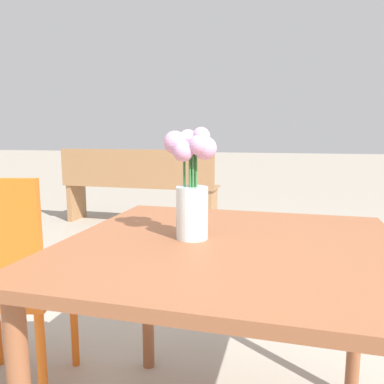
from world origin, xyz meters
TOP-DOWN VIEW (x-y plane):
  - table_front at (0.00, 0.00)m, footprint 0.97×0.92m
  - flower_vase at (-0.12, 0.01)m, footprint 0.16×0.12m
  - cafe_chair at (-0.83, 0.05)m, footprint 0.48×0.48m
  - bench_near at (-1.41, 2.85)m, footprint 1.79×0.41m

SIDE VIEW (x-z plane):
  - bench_near at x=-1.41m, z-range 0.04..0.89m
  - cafe_chair at x=-0.83m, z-range 0.07..0.94m
  - table_front at x=0.00m, z-range 0.26..0.97m
  - flower_vase at x=-0.12m, z-range 0.70..1.02m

